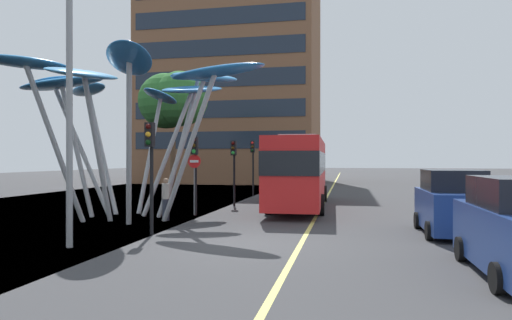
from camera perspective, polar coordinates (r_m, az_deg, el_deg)
ground at (r=14.08m, az=-4.59°, el=-10.48°), size 120.00×240.00×0.10m
red_bus at (r=23.75m, az=5.55°, el=-1.08°), size 2.91×11.63×3.75m
leaf_sculpture at (r=20.81m, az=-15.69°, el=8.47°), size 12.65×11.14×7.06m
traffic_light_kerb_near at (r=15.43m, az=-13.20°, el=0.77°), size 0.28×0.42×3.76m
traffic_light_kerb_far at (r=20.50m, az=-7.73°, el=0.21°), size 0.28×0.42×3.55m
traffic_light_island_mid at (r=24.48m, az=-2.83°, el=0.18°), size 0.28×0.42×3.54m
traffic_light_opposite at (r=31.21m, az=-0.40°, el=0.49°), size 0.28×0.42×3.81m
car_parked_mid at (r=16.55m, az=23.57°, el=-5.15°), size 2.08×3.92×2.18m
street_lamp at (r=14.19m, az=-21.32°, el=12.71°), size 1.75×0.44×9.03m
tree_pavement_near at (r=31.82m, az=-10.32°, el=7.33°), size 5.01×4.16×8.55m
pedestrian at (r=19.15m, az=-11.32°, el=-4.86°), size 0.34×0.34×1.76m
no_entry_sign at (r=20.59m, az=-7.78°, el=-1.91°), size 0.60×0.12×2.74m
backdrop_building at (r=52.69m, az=-2.69°, el=10.75°), size 18.63×14.22×24.54m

